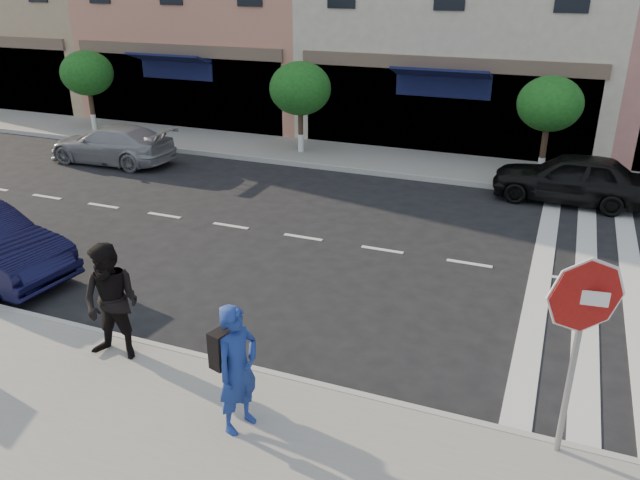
# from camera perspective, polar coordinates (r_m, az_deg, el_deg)

# --- Properties ---
(ground) EXTENTS (120.00, 120.00, 0.00)m
(ground) POSITION_cam_1_polar(r_m,az_deg,el_deg) (11.16, -0.20, -8.72)
(ground) COLOR black
(ground) RESTS_ON ground
(sidewalk_near) EXTENTS (60.00, 4.50, 0.15)m
(sidewalk_near) POSITION_cam_1_polar(r_m,az_deg,el_deg) (8.48, -10.40, -20.69)
(sidewalk_near) COLOR gray
(sidewalk_near) RESTS_ON ground
(sidewalk_far) EXTENTS (60.00, 3.00, 0.15)m
(sidewalk_far) POSITION_cam_1_polar(r_m,az_deg,el_deg) (20.92, 11.23, 6.59)
(sidewalk_far) COLOR gray
(sidewalk_far) RESTS_ON ground
(street_tree_wa) EXTENTS (2.00, 2.00, 3.05)m
(street_tree_wa) POSITION_cam_1_polar(r_m,az_deg,el_deg) (26.54, -20.53, 14.07)
(street_tree_wa) COLOR #473323
(street_tree_wa) RESTS_ON sidewalk_far
(street_tree_wb) EXTENTS (2.10, 2.10, 3.06)m
(street_tree_wb) POSITION_cam_1_polar(r_m,az_deg,el_deg) (21.67, -1.82, 13.65)
(street_tree_wb) COLOR #473323
(street_tree_wb) RESTS_ON sidewalk_far
(street_tree_c) EXTENTS (1.90, 1.90, 3.04)m
(street_tree_c) POSITION_cam_1_polar(r_m,az_deg,el_deg) (19.91, 20.27, 11.55)
(street_tree_c) COLOR #473323
(street_tree_c) RESTS_ON sidewalk_far
(stop_sign) EXTENTS (0.98, 0.15, 2.78)m
(stop_sign) POSITION_cam_1_polar(r_m,az_deg,el_deg) (8.06, 22.81, -6.55)
(stop_sign) COLOR gray
(stop_sign) RESTS_ON sidewalk_near
(photographer) EXTENTS (0.62, 0.78, 1.87)m
(photographer) POSITION_cam_1_polar(r_m,az_deg,el_deg) (8.49, -7.54, -11.59)
(photographer) COLOR navy
(photographer) RESTS_ON sidewalk_near
(walker) EXTENTS (1.03, 0.85, 1.97)m
(walker) POSITION_cam_1_polar(r_m,az_deg,el_deg) (10.38, -18.51, -5.46)
(walker) COLOR black
(walker) RESTS_ON sidewalk_near
(car_far_left) EXTENTS (4.39, 1.83, 1.27)m
(car_far_left) POSITION_cam_1_polar(r_m,az_deg,el_deg) (22.23, -18.50, 8.30)
(car_far_left) COLOR gray
(car_far_left) RESTS_ON ground
(car_far_mid) EXTENTS (4.21, 1.84, 1.41)m
(car_far_mid) POSITION_cam_1_polar(r_m,az_deg,el_deg) (18.62, 21.97, 5.30)
(car_far_mid) COLOR black
(car_far_mid) RESTS_ON ground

